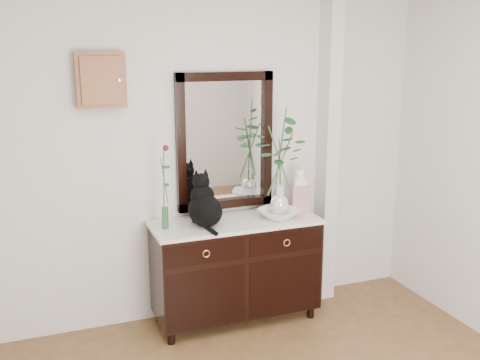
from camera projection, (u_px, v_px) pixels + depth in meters
name	position (u px, v px, depth m)	size (l,w,h in m)	color
wall_back	(213.00, 153.00, 4.48)	(3.60, 0.04, 2.70)	silver
pilaster	(328.00, 147.00, 4.76)	(0.12, 0.20, 2.70)	silver
sideboard	(236.00, 265.00, 4.50)	(1.33, 0.52, 0.82)	black
wall_mirror	(225.00, 142.00, 4.49)	(0.80, 0.06, 1.10)	black
key_cabinet	(101.00, 80.00, 4.01)	(0.35, 0.10, 0.40)	brown
cat	(205.00, 200.00, 4.24)	(0.28, 0.35, 0.40)	black
lotus_bowl	(279.00, 214.00, 4.46)	(0.31, 0.31, 0.08)	white
vase_branches	(280.00, 162.00, 4.36)	(0.42, 0.42, 0.88)	silver
bud_vase_rose	(164.00, 187.00, 4.14)	(0.08, 0.08, 0.65)	#2F5E35
ginger_jar	(299.00, 190.00, 4.59)	(0.14, 0.14, 0.38)	silver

